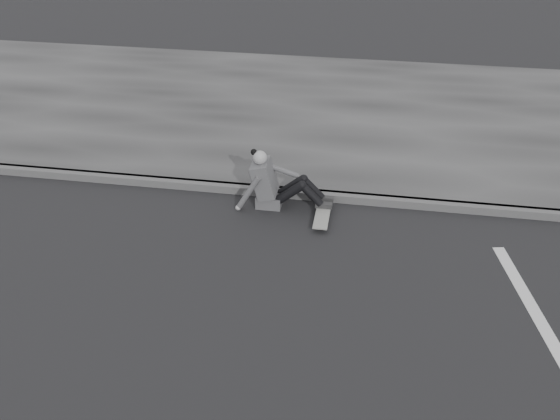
% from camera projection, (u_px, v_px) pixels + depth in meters
% --- Properties ---
extents(ground, '(80.00, 80.00, 0.00)m').
position_uv_depth(ground, '(288.00, 315.00, 7.09)').
color(ground, black).
rests_on(ground, ground).
extents(curb, '(24.00, 0.16, 0.12)m').
position_uv_depth(curb, '(314.00, 195.00, 9.21)').
color(curb, '#494949').
rests_on(curb, ground).
extents(sidewalk, '(24.00, 6.00, 0.12)m').
position_uv_depth(sidewalk, '(332.00, 113.00, 11.72)').
color(sidewalk, '#333333').
rests_on(sidewalk, ground).
extents(skateboard, '(0.20, 0.78, 0.09)m').
position_uv_depth(skateboard, '(323.00, 214.00, 8.74)').
color(skateboard, '#A8A8A3').
rests_on(skateboard, ground).
extents(seated_woman, '(1.38, 0.46, 0.88)m').
position_uv_depth(seated_woman, '(274.00, 184.00, 8.89)').
color(seated_woman, '#48484A').
rests_on(seated_woman, ground).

